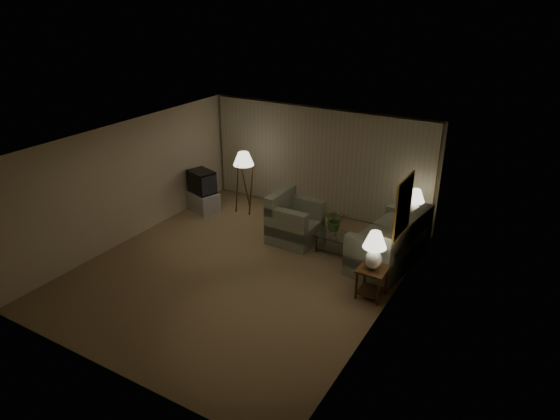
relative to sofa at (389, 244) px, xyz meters
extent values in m
plane|color=olive|center=(-2.50, -1.72, -0.44)|extent=(7.00, 7.00, 0.00)
cube|color=beige|center=(-2.50, 1.78, 0.91)|extent=(6.00, 0.04, 2.70)
cube|color=beige|center=(-5.50, -1.72, 0.91)|extent=(0.04, 7.00, 2.70)
cube|color=beige|center=(0.50, -1.72, 0.91)|extent=(0.04, 7.00, 2.70)
cube|color=white|center=(-2.50, -1.72, 2.26)|extent=(6.00, 7.00, 0.04)
cube|color=tan|center=(-2.50, 1.70, 0.91)|extent=(5.85, 0.12, 2.65)
cube|color=gold|center=(0.48, -0.92, 1.31)|extent=(0.03, 0.90, 1.10)
cube|color=#A81F26|center=(0.45, -0.92, 1.31)|extent=(0.02, 0.80, 1.00)
cube|color=gray|center=(0.00, 0.00, -0.21)|extent=(2.26, 1.52, 0.47)
cube|color=gray|center=(-2.18, -0.06, -0.21)|extent=(1.07, 1.02, 0.47)
cube|color=#35190E|center=(0.15, -1.35, 0.14)|extent=(0.52, 0.52, 0.04)
cube|color=#35190E|center=(0.15, -1.35, -0.32)|extent=(0.44, 0.44, 0.02)
cylinder|color=#35190E|center=(-0.06, -1.56, -0.16)|extent=(0.05, 0.05, 0.56)
cylinder|color=#35190E|center=(-0.06, -1.14, -0.16)|extent=(0.05, 0.05, 0.56)
cylinder|color=#35190E|center=(0.36, -1.56, -0.16)|extent=(0.05, 0.05, 0.56)
cylinder|color=#35190E|center=(0.36, -1.14, -0.16)|extent=(0.05, 0.05, 0.56)
cube|color=#35190E|center=(0.15, 1.18, 0.14)|extent=(0.51, 0.43, 0.04)
cube|color=#35190E|center=(0.15, 1.18, -0.32)|extent=(0.43, 0.36, 0.02)
cylinder|color=#35190E|center=(-0.05, 1.02, -0.16)|extent=(0.05, 0.05, 0.56)
cylinder|color=#35190E|center=(-0.05, 1.34, -0.16)|extent=(0.05, 0.05, 0.56)
cylinder|color=#35190E|center=(0.35, 1.02, -0.16)|extent=(0.05, 0.05, 0.56)
cylinder|color=#35190E|center=(0.35, 1.34, -0.16)|extent=(0.05, 0.05, 0.56)
ellipsoid|color=white|center=(0.15, -1.35, 0.35)|extent=(0.30, 0.30, 0.38)
cylinder|color=white|center=(0.15, -1.35, 0.58)|extent=(0.03, 0.03, 0.09)
cone|color=silver|center=(0.15, -1.35, 0.75)|extent=(0.43, 0.43, 0.30)
ellipsoid|color=white|center=(0.15, 1.18, 0.33)|extent=(0.28, 0.28, 0.35)
cylinder|color=white|center=(0.15, 1.18, 0.55)|extent=(0.03, 0.03, 0.08)
cone|color=silver|center=(0.15, 1.18, 0.71)|extent=(0.40, 0.40, 0.28)
cube|color=silver|center=(-1.04, -0.10, -0.04)|extent=(1.06, 0.58, 0.02)
cube|color=silver|center=(-1.04, -0.10, -0.34)|extent=(0.98, 0.50, 0.01)
cylinder|color=#3C2C18|center=(-1.50, -0.32, -0.24)|extent=(0.04, 0.04, 0.40)
cylinder|color=#3C2C18|center=(-1.50, 0.12, -0.24)|extent=(0.04, 0.04, 0.40)
cylinder|color=#3C2C18|center=(-0.58, -0.32, -0.24)|extent=(0.04, 0.04, 0.40)
cylinder|color=#3C2C18|center=(-0.58, 0.12, -0.24)|extent=(0.04, 0.04, 0.40)
cube|color=#A4A4A7|center=(-5.05, 0.23, -0.19)|extent=(1.17, 1.05, 0.50)
cube|color=black|center=(-5.05, 0.23, 0.34)|extent=(0.96, 0.89, 0.57)
cylinder|color=#35190E|center=(-4.06, 0.69, 0.81)|extent=(0.04, 0.04, 0.23)
cone|color=silver|center=(-4.06, 0.69, 0.99)|extent=(0.52, 0.52, 0.32)
cylinder|color=#B25B3C|center=(-2.23, 0.41, -0.23)|extent=(0.81, 0.81, 0.42)
imported|color=white|center=(-1.19, -0.10, 0.05)|extent=(0.16, 0.16, 0.16)
imported|color=#3F6C30|center=(-1.19, -0.10, 0.37)|extent=(0.54, 0.51, 0.49)
imported|color=olive|center=(-0.79, -0.20, -0.02)|extent=(0.18, 0.25, 0.02)
camera|label=1|loc=(2.67, -9.02, 4.85)|focal=32.00mm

